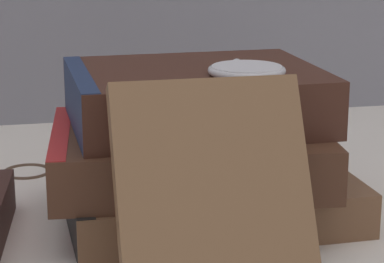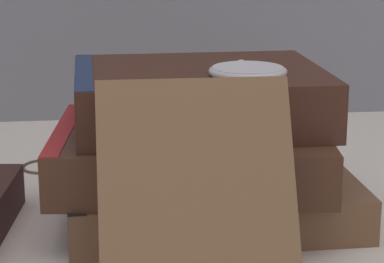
# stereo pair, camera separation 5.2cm
# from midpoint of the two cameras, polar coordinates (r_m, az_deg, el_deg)

# --- Properties ---
(ground_plane) EXTENTS (3.00, 3.00, 0.00)m
(ground_plane) POSITION_cam_midpoint_polar(r_m,az_deg,el_deg) (0.54, -3.89, -7.45)
(ground_plane) COLOR silver
(book_flat_bottom) EXTENTS (0.20, 0.16, 0.03)m
(book_flat_bottom) POSITION_cam_midpoint_polar(r_m,az_deg,el_deg) (0.58, -2.12, -4.40)
(book_flat_bottom) COLOR brown
(book_flat_bottom) RESTS_ON ground_plane
(book_flat_middle) EXTENTS (0.20, 0.16, 0.04)m
(book_flat_middle) POSITION_cam_midpoint_polar(r_m,az_deg,el_deg) (0.56, -3.54, -1.56)
(book_flat_middle) COLOR #4C2D1E
(book_flat_middle) RESTS_ON book_flat_bottom
(book_flat_top) EXTENTS (0.17, 0.14, 0.04)m
(book_flat_top) POSITION_cam_midpoint_polar(r_m,az_deg,el_deg) (0.56, -2.96, 2.46)
(book_flat_top) COLOR #422319
(book_flat_top) RESTS_ON book_flat_middle
(book_leaning_front) EXTENTS (0.11, 0.07, 0.12)m
(book_leaning_front) POSITION_cam_midpoint_polar(r_m,az_deg,el_deg) (0.45, -1.72, -4.87)
(book_leaning_front) COLOR brown
(book_leaning_front) RESTS_ON ground_plane
(pocket_watch) EXTENTS (0.05, 0.06, 0.01)m
(pocket_watch) POSITION_cam_midpoint_polar(r_m,az_deg,el_deg) (0.53, 1.13, 4.35)
(pocket_watch) COLOR silver
(pocket_watch) RESTS_ON book_flat_top
(reading_glasses) EXTENTS (0.10, 0.06, 0.00)m
(reading_glasses) POSITION_cam_midpoint_polar(r_m,az_deg,el_deg) (0.69, -11.82, -2.46)
(reading_glasses) COLOR #4C3828
(reading_glasses) RESTS_ON ground_plane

